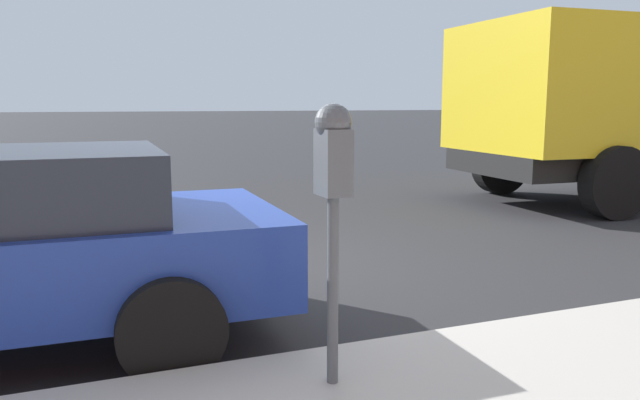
% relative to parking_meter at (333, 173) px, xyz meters
% --- Properties ---
extents(ground_plane, '(220.00, 220.00, 0.00)m').
position_rel_parking_meter_xyz_m(ground_plane, '(2.67, -0.18, -1.28)').
color(ground_plane, '#2B2B2D').
extents(parking_meter, '(0.21, 0.19, 1.48)m').
position_rel_parking_meter_xyz_m(parking_meter, '(0.00, 0.00, 0.00)').
color(parking_meter, '#4C5156').
rests_on(parking_meter, sidewalk).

